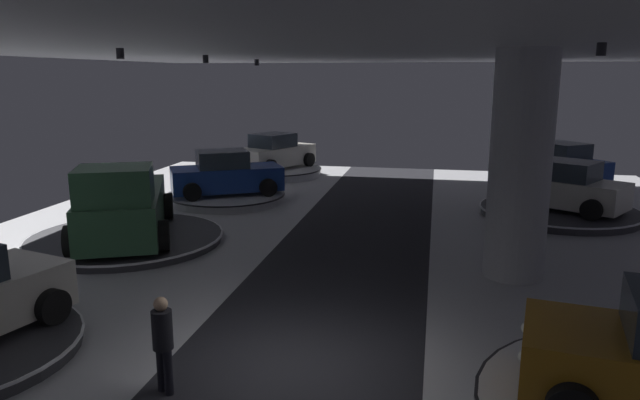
{
  "coord_description": "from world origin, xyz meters",
  "views": [
    {
      "loc": [
        2.24,
        -8.75,
        4.9
      ],
      "look_at": [
        -0.93,
        7.05,
        1.4
      ],
      "focal_mm": 32.56,
      "sensor_mm": 36.0,
      "label": 1
    }
  ],
  "objects_px": {
    "visitor_walking_near": "(163,339)",
    "display_platform_mid_left": "(126,238)",
    "display_car_far_right": "(562,187)",
    "display_platform_deep_left": "(275,171)",
    "display_platform_deep_right": "(556,184)",
    "display_platform_far_right": "(559,212)",
    "display_car_deep_left": "(275,153)",
    "column_right": "(520,166)",
    "display_car_far_left": "(226,174)",
    "display_car_deep_right": "(559,164)",
    "display_platform_far_left": "(227,197)",
    "pickup_truck_mid_left": "(123,207)"
  },
  "relations": [
    {
      "from": "visitor_walking_near",
      "to": "display_platform_mid_left",
      "type": "bearing_deg",
      "value": 123.21
    },
    {
      "from": "display_platform_deep_right",
      "to": "pickup_truck_mid_left",
      "type": "xyz_separation_m",
      "value": [
        -14.03,
        -11.72,
        1.0
      ]
    },
    {
      "from": "display_platform_far_right",
      "to": "pickup_truck_mid_left",
      "type": "bearing_deg",
      "value": -154.16
    },
    {
      "from": "display_platform_far_right",
      "to": "display_car_deep_left",
      "type": "relative_size",
      "value": 1.19
    },
    {
      "from": "display_car_far_left",
      "to": "display_platform_far_right",
      "type": "relative_size",
      "value": 0.84
    },
    {
      "from": "display_car_deep_right",
      "to": "display_platform_deep_right",
      "type": "bearing_deg",
      "value": 126.53
    },
    {
      "from": "display_car_far_left",
      "to": "pickup_truck_mid_left",
      "type": "bearing_deg",
      "value": -97.13
    },
    {
      "from": "display_car_far_right",
      "to": "pickup_truck_mid_left",
      "type": "bearing_deg",
      "value": -154.27
    },
    {
      "from": "display_car_far_left",
      "to": "display_car_deep_right",
      "type": "xyz_separation_m",
      "value": [
        13.26,
        5.4,
        -0.0
      ]
    },
    {
      "from": "display_car_deep_right",
      "to": "display_car_far_right",
      "type": "relative_size",
      "value": 0.99
    },
    {
      "from": "display_car_deep_right",
      "to": "display_platform_far_left",
      "type": "bearing_deg",
      "value": -157.84
    },
    {
      "from": "display_car_far_left",
      "to": "display_car_deep_left",
      "type": "distance_m",
      "value": 6.15
    },
    {
      "from": "column_right",
      "to": "display_platform_mid_left",
      "type": "distance_m",
      "value": 11.22
    },
    {
      "from": "display_car_far_left",
      "to": "display_platform_far_left",
      "type": "bearing_deg",
      "value": 28.85
    },
    {
      "from": "display_car_far_left",
      "to": "display_car_deep_left",
      "type": "relative_size",
      "value": 1.0
    },
    {
      "from": "column_right",
      "to": "display_platform_deep_left",
      "type": "xyz_separation_m",
      "value": [
        -9.71,
        12.87,
        -2.54
      ]
    },
    {
      "from": "display_car_deep_right",
      "to": "display_platform_far_right",
      "type": "height_order",
      "value": "display_car_deep_right"
    },
    {
      "from": "display_platform_mid_left",
      "to": "display_car_deep_left",
      "type": "bearing_deg",
      "value": 84.52
    },
    {
      "from": "display_car_deep_right",
      "to": "display_car_far_right",
      "type": "distance_m",
      "value": 5.44
    },
    {
      "from": "column_right",
      "to": "display_platform_deep_right",
      "type": "xyz_separation_m",
      "value": [
        3.27,
        12.13,
        -2.57
      ]
    },
    {
      "from": "display_platform_far_left",
      "to": "display_car_deep_left",
      "type": "height_order",
      "value": "display_car_deep_left"
    },
    {
      "from": "column_right",
      "to": "pickup_truck_mid_left",
      "type": "xyz_separation_m",
      "value": [
        -10.76,
        0.41,
        -1.57
      ]
    },
    {
      "from": "display_platform_mid_left",
      "to": "display_car_far_right",
      "type": "bearing_deg",
      "value": 24.47
    },
    {
      "from": "display_car_deep_left",
      "to": "visitor_walking_near",
      "type": "distance_m",
      "value": 19.95
    },
    {
      "from": "display_car_far_right",
      "to": "display_platform_deep_left",
      "type": "bearing_deg",
      "value": 153.1
    },
    {
      "from": "display_platform_deep_right",
      "to": "display_platform_far_right",
      "type": "bearing_deg",
      "value": -99.62
    },
    {
      "from": "display_platform_far_left",
      "to": "display_car_far_left",
      "type": "bearing_deg",
      "value": -151.15
    },
    {
      "from": "display_platform_deep_right",
      "to": "display_car_deep_left",
      "type": "distance_m",
      "value": 13.05
    },
    {
      "from": "display_platform_far_left",
      "to": "display_platform_deep_left",
      "type": "bearing_deg",
      "value": 87.83
    },
    {
      "from": "column_right",
      "to": "display_car_far_left",
      "type": "bearing_deg",
      "value": 146.11
    },
    {
      "from": "pickup_truck_mid_left",
      "to": "visitor_walking_near",
      "type": "height_order",
      "value": "pickup_truck_mid_left"
    },
    {
      "from": "column_right",
      "to": "display_car_far_right",
      "type": "bearing_deg",
      "value": 70.53
    },
    {
      "from": "display_car_deep_left",
      "to": "display_car_deep_right",
      "type": "bearing_deg",
      "value": -3.28
    },
    {
      "from": "display_platform_far_right",
      "to": "display_platform_deep_left",
      "type": "bearing_deg",
      "value": 153.11
    },
    {
      "from": "display_car_far_right",
      "to": "display_car_deep_right",
      "type": "bearing_deg",
      "value": 80.44
    },
    {
      "from": "pickup_truck_mid_left",
      "to": "display_platform_deep_left",
      "type": "relative_size",
      "value": 1.26
    },
    {
      "from": "display_car_far_left",
      "to": "display_platform_deep_left",
      "type": "relative_size",
      "value": 1.0
    },
    {
      "from": "display_car_deep_left",
      "to": "display_platform_deep_left",
      "type": "bearing_deg",
      "value": 63.87
    },
    {
      "from": "display_car_far_right",
      "to": "visitor_walking_near",
      "type": "height_order",
      "value": "display_car_far_right"
    },
    {
      "from": "display_platform_deep_right",
      "to": "display_platform_deep_left",
      "type": "relative_size",
      "value": 1.05
    },
    {
      "from": "column_right",
      "to": "display_platform_far_left",
      "type": "relative_size",
      "value": 1.22
    },
    {
      "from": "display_car_deep_left",
      "to": "display_platform_deep_right",
      "type": "bearing_deg",
      "value": -3.18
    },
    {
      "from": "column_right",
      "to": "display_car_deep_right",
      "type": "height_order",
      "value": "column_right"
    },
    {
      "from": "pickup_truck_mid_left",
      "to": "display_platform_far_right",
      "type": "bearing_deg",
      "value": 25.84
    },
    {
      "from": "display_car_far_left",
      "to": "visitor_walking_near",
      "type": "distance_m",
      "value": 14.03
    },
    {
      "from": "display_platform_mid_left",
      "to": "display_platform_deep_left",
      "type": "height_order",
      "value": "display_platform_deep_left"
    },
    {
      "from": "display_platform_far_left",
      "to": "display_platform_mid_left",
      "type": "relative_size",
      "value": 0.79
    },
    {
      "from": "display_platform_far_right",
      "to": "pickup_truck_mid_left",
      "type": "height_order",
      "value": "pickup_truck_mid_left"
    },
    {
      "from": "display_car_far_right",
      "to": "display_platform_mid_left",
      "type": "bearing_deg",
      "value": -155.53
    },
    {
      "from": "display_platform_far_right",
      "to": "display_car_far_right",
      "type": "distance_m",
      "value": 0.89
    }
  ]
}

